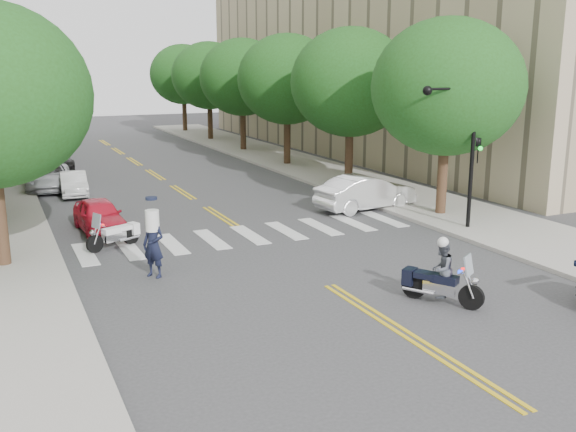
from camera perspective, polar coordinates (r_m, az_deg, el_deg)
ground at (r=19.42m, az=3.70°, el=-6.20°), size 140.00×140.00×0.00m
sidewalk_right at (r=42.70m, az=0.77°, el=4.68°), size 5.00×60.00×0.15m
building_right at (r=54.78m, az=15.38°, el=17.59°), size 26.00×44.00×22.00m
tree_r_0 at (r=28.24m, az=13.97°, el=11.05°), size 6.40×6.40×8.45m
tree_r_1 at (r=34.84m, az=5.58°, el=11.73°), size 6.40×6.40×8.45m
tree_r_2 at (r=41.93m, az=-0.08°, el=12.05°), size 6.40×6.40×8.45m
tree_r_3 at (r=49.30m, az=-4.09°, el=12.20°), size 6.40×6.40×8.45m
tree_r_4 at (r=56.85m, az=-7.04°, el=12.28°), size 6.40×6.40×8.45m
tree_r_5 at (r=64.50m, az=-9.30°, el=12.32°), size 6.40×6.40×8.45m
traffic_signal_pole at (r=25.75m, az=15.35°, el=6.70°), size 2.82×0.42×6.00m
motorcycle_police at (r=18.26m, az=13.30°, el=-5.01°), size 1.46×2.12×1.91m
motorcycle_parked at (r=24.05m, az=-14.91°, el=-1.58°), size 2.05×1.11×1.39m
officer_standing at (r=20.31m, az=-11.87°, el=-2.54°), size 0.85×0.89×2.06m
convertible at (r=29.48m, az=6.92°, el=2.09°), size 4.98×2.28×1.58m
parked_car_a at (r=26.44m, az=-16.43°, el=0.04°), size 1.81×3.96×1.32m
parked_car_b at (r=34.29m, az=-18.51°, el=2.73°), size 1.49×3.67×1.18m
parked_car_c at (r=36.44m, az=-20.54°, el=3.33°), size 2.61×5.14×1.39m
parked_car_d at (r=43.43m, az=-20.00°, el=4.82°), size 2.02×4.66×1.34m
parked_car_e at (r=49.87m, az=-20.70°, el=5.69°), size 1.75×3.68×1.21m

